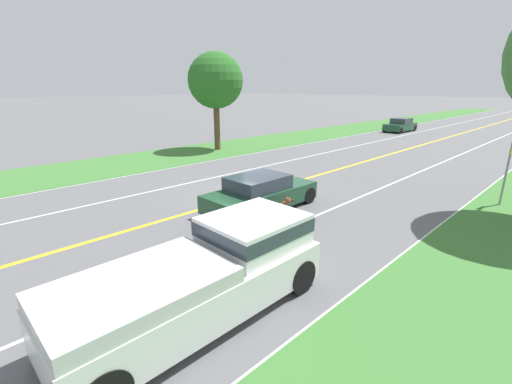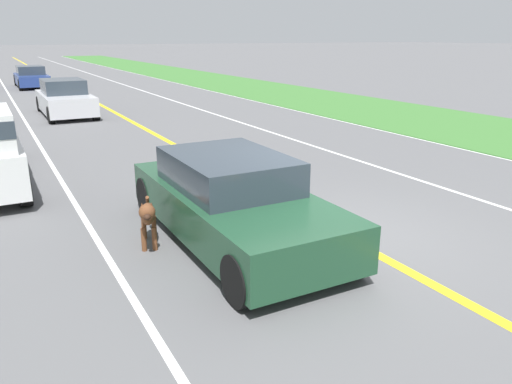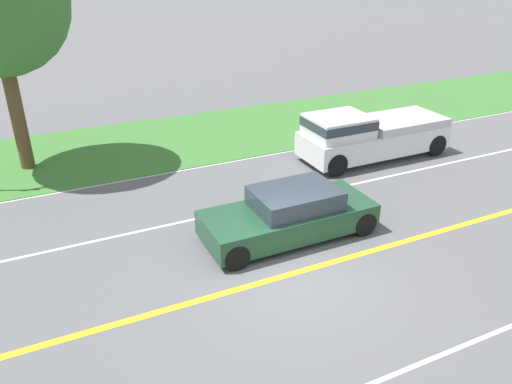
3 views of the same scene
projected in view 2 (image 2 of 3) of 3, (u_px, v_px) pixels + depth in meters
ground_plane at (342, 236)px, 7.99m from camera, size 400.00×400.00×0.00m
centre_divider_line at (342, 236)px, 7.99m from camera, size 0.18×160.00×0.01m
lane_dash_same_dir at (125, 285)px, 6.40m from camera, size 0.10×160.00×0.01m
lane_dash_oncoming at (488, 202)px, 9.58m from camera, size 0.10×160.00×0.01m
ego_car at (232, 201)px, 7.71m from camera, size 1.87×4.55×1.33m
dog at (148, 216)px, 7.43m from camera, size 0.47×1.20×0.81m
car_trailing_near at (65, 99)px, 19.93m from camera, size 1.81×4.42×1.42m
car_trailing_mid at (31, 77)px, 30.93m from camera, size 1.80×4.48×1.30m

